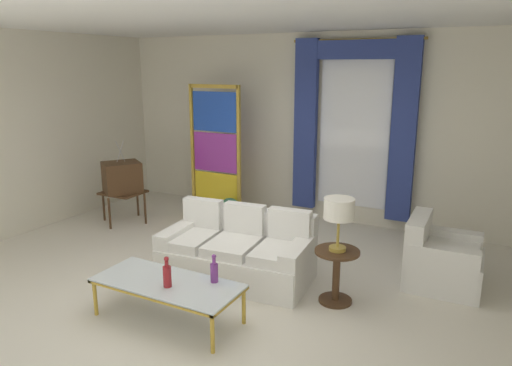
{
  "coord_description": "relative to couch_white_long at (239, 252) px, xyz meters",
  "views": [
    {
      "loc": [
        2.74,
        -4.23,
        2.5
      ],
      "look_at": [
        0.02,
        0.9,
        1.05
      ],
      "focal_mm": 33.3,
      "sensor_mm": 36.0,
      "label": 1
    }
  ],
  "objects": [
    {
      "name": "peacock_figurine",
      "position": [
        -1.11,
        1.51,
        -0.08
      ],
      "size": [
        0.44,
        0.6,
        0.5
      ],
      "color": "beige",
      "rests_on": "ground"
    },
    {
      "name": "table_lamp_brass",
      "position": [
        1.25,
        -0.09,
        0.72
      ],
      "size": [
        0.32,
        0.32,
        0.57
      ],
      "color": "#B29338",
      "rests_on": "round_side_table"
    },
    {
      "name": "armchair_white",
      "position": [
        2.17,
        0.88,
        -0.02
      ],
      "size": [
        0.84,
        0.84,
        0.8
      ],
      "color": "white",
      "rests_on": "ground"
    },
    {
      "name": "ground_plane",
      "position": [
        -0.05,
        -0.4,
        -0.3
      ],
      "size": [
        16.0,
        16.0,
        0.0
      ],
      "primitive_type": "plane",
      "color": "silver"
    },
    {
      "name": "wall_rear",
      "position": [
        -0.05,
        2.66,
        1.2
      ],
      "size": [
        8.0,
        0.12,
        3.0
      ],
      "primitive_type": "cube",
      "color": "silver",
      "rests_on": "ground"
    },
    {
      "name": "couch_white_long",
      "position": [
        0.0,
        0.0,
        0.0
      ],
      "size": [
        1.83,
        1.07,
        0.86
      ],
      "color": "white",
      "rests_on": "ground"
    },
    {
      "name": "stained_glass_divider",
      "position": [
        -1.51,
        1.86,
        0.75
      ],
      "size": [
        0.95,
        0.05,
        2.2
      ],
      "color": "gold",
      "rests_on": "ground"
    },
    {
      "name": "wall_left",
      "position": [
        -3.71,
        0.2,
        1.2
      ],
      "size": [
        0.12,
        7.0,
        3.0
      ],
      "primitive_type": "cube",
      "color": "silver",
      "rests_on": "ground"
    },
    {
      "name": "coffee_table",
      "position": [
        -0.12,
        -1.22,
        0.07
      ],
      "size": [
        1.5,
        0.65,
        0.41
      ],
      "color": "silver",
      "rests_on": "ground"
    },
    {
      "name": "vintage_tv",
      "position": [
        -2.67,
        0.89,
        0.42
      ],
      "size": [
        0.75,
        0.77,
        1.35
      ],
      "color": "#472D19",
      "rests_on": "ground"
    },
    {
      "name": "curtained_window",
      "position": [
        0.59,
        2.49,
        1.44
      ],
      "size": [
        2.0,
        0.17,
        2.7
      ],
      "color": "white",
      "rests_on": "ground"
    },
    {
      "name": "bottle_blue_decanter",
      "position": [
        -0.05,
        -1.31,
        0.23
      ],
      "size": [
        0.08,
        0.08,
        0.31
      ],
      "color": "maroon",
      "rests_on": "coffee_table"
    },
    {
      "name": "round_side_table",
      "position": [
        1.25,
        -0.09,
        0.05
      ],
      "size": [
        0.48,
        0.48,
        0.59
      ],
      "color": "#472D19",
      "rests_on": "ground"
    },
    {
      "name": "bottle_crystal_tall",
      "position": [
        0.3,
        -1.01,
        0.22
      ],
      "size": [
        0.08,
        0.08,
        0.29
      ],
      "color": "#753384",
      "rests_on": "coffee_table"
    },
    {
      "name": "ceiling_slab",
      "position": [
        -0.05,
        0.4,
        2.72
      ],
      "size": [
        8.0,
        7.6,
        0.04
      ],
      "primitive_type": "cube",
      "color": "white"
    }
  ]
}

